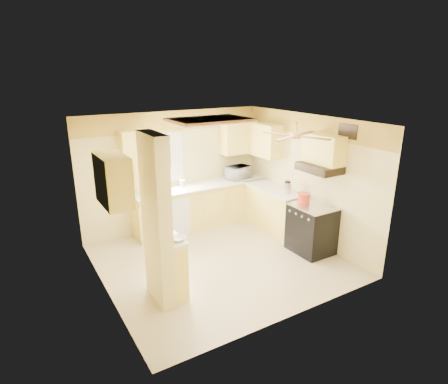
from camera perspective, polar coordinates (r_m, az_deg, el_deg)
floor at (r=6.87m, az=-0.64°, el=-10.42°), size 4.00×4.00×0.00m
ceiling at (r=6.09m, az=-0.73°, el=10.74°), size 4.00×4.00×0.00m
wall_back at (r=8.00m, az=-7.59°, el=3.22°), size 4.00×0.00×4.00m
wall_front at (r=4.94m, az=10.62°, el=-6.47°), size 4.00×0.00×4.00m
wall_left at (r=5.69m, az=-18.37°, el=-3.75°), size 0.00×3.80×3.80m
wall_right at (r=7.54m, az=12.56°, el=2.01°), size 0.00×3.80×3.80m
wallpaper_border at (r=7.78m, az=-7.85°, el=10.68°), size 4.00×0.02×0.40m
partition_column at (r=5.36m, az=-10.23°, el=-4.43°), size 0.20×0.70×2.50m
partition_ledge at (r=5.78m, az=-7.71°, el=-11.37°), size 0.25×0.55×0.90m
ledge_top at (r=5.57m, az=-7.92°, el=-7.15°), size 0.28×0.58×0.04m
lower_cabinets_back at (r=8.19m, az=-3.31°, el=-2.18°), size 3.00×0.60×0.90m
lower_cabinets_right at (r=8.02m, az=7.69°, el=-2.75°), size 0.60×1.40×0.90m
countertop_back at (r=8.03m, az=-3.34°, el=0.95°), size 3.04×0.64×0.04m
countertop_right at (r=7.86m, az=7.77°, el=0.44°), size 0.64×1.44×0.04m
dishwasher_panel at (r=7.63m, az=-7.20°, el=-4.00°), size 0.58×0.02×0.80m
window at (r=7.83m, az=-9.32°, el=5.07°), size 0.92×0.02×1.02m
upper_cab_back_left at (r=7.42m, az=-13.28°, el=6.49°), size 0.60×0.35×0.70m
upper_cab_back_right at (r=8.45m, az=2.49°, el=8.31°), size 0.90×0.35×0.70m
upper_cab_right at (r=8.22m, az=5.95°, el=7.96°), size 0.35×1.00×0.70m
upper_cab_left_wall at (r=5.31m, az=-16.54°, el=1.73°), size 0.35×0.75×0.70m
upper_cab_over_stove at (r=6.88m, az=15.02°, el=6.32°), size 0.35×0.76×0.52m
stove at (r=7.21m, az=13.20°, el=-5.45°), size 0.68×0.77×0.92m
range_hood at (r=6.89m, az=14.31°, el=3.58°), size 0.50×0.76×0.14m
poster_menu at (r=5.20m, az=-9.44°, el=1.92°), size 0.02×0.42×0.57m
poster_nashville at (r=5.42m, az=-9.09°, el=-4.70°), size 0.02×0.42×0.57m
ceiling_light_panel at (r=6.58m, az=-2.20°, el=10.88°), size 1.35×0.95×0.06m
ceiling_fan at (r=6.15m, az=10.83°, el=8.47°), size 1.15×1.15×0.26m
vent_grate at (r=6.70m, az=18.36°, el=8.78°), size 0.02×0.40×0.25m
microwave at (r=8.45m, az=2.17°, el=3.00°), size 0.58×0.44×0.29m
bowl at (r=5.47m, az=-7.04°, el=-7.04°), size 0.30×0.30×0.06m
dutch_oven at (r=7.20m, az=12.07°, el=-0.79°), size 0.25×0.25×0.16m
kettle at (r=7.57m, az=9.64°, el=0.73°), size 0.16×0.16×0.25m
dish_rack at (r=7.59m, az=-11.34°, el=0.32°), size 0.37×0.29×0.19m
utensil_crock at (r=7.97m, az=-6.37°, el=1.41°), size 0.11×0.11×0.21m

